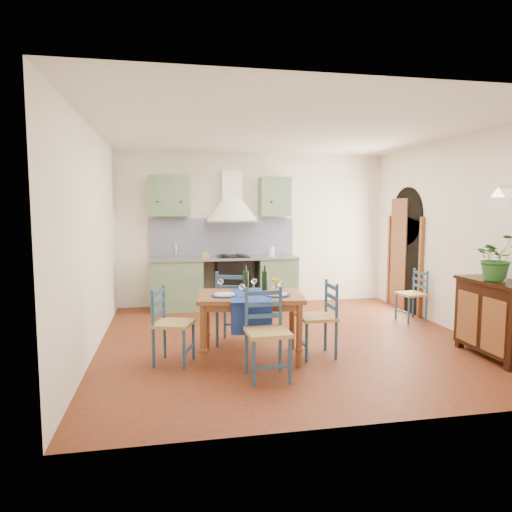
{
  "coord_description": "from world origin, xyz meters",
  "views": [
    {
      "loc": [
        -1.57,
        -5.87,
        1.79
      ],
      "look_at": [
        -0.39,
        0.3,
        1.13
      ],
      "focal_mm": 32.0,
      "sensor_mm": 36.0,
      "label": 1
    }
  ],
  "objects_px": {
    "dining_table": "(251,302)",
    "chair_near": "(267,332)",
    "sideboard": "(497,316)",
    "potted_plant": "(497,258)"
  },
  "relations": [
    {
      "from": "dining_table",
      "to": "chair_near",
      "type": "height_order",
      "value": "dining_table"
    },
    {
      "from": "chair_near",
      "to": "dining_table",
      "type": "bearing_deg",
      "value": 94.99
    },
    {
      "from": "chair_near",
      "to": "sideboard",
      "type": "bearing_deg",
      "value": 2.44
    },
    {
      "from": "sideboard",
      "to": "dining_table",
      "type": "bearing_deg",
      "value": 169.7
    },
    {
      "from": "sideboard",
      "to": "potted_plant",
      "type": "distance_m",
      "value": 0.7
    },
    {
      "from": "dining_table",
      "to": "potted_plant",
      "type": "height_order",
      "value": "potted_plant"
    },
    {
      "from": "sideboard",
      "to": "potted_plant",
      "type": "height_order",
      "value": "potted_plant"
    },
    {
      "from": "dining_table",
      "to": "potted_plant",
      "type": "relative_size",
      "value": 2.4
    },
    {
      "from": "dining_table",
      "to": "potted_plant",
      "type": "xyz_separation_m",
      "value": [
        2.85,
        -0.53,
        0.52
      ]
    },
    {
      "from": "dining_table",
      "to": "sideboard",
      "type": "xyz_separation_m",
      "value": [
        2.89,
        -0.53,
        -0.18
      ]
    }
  ]
}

